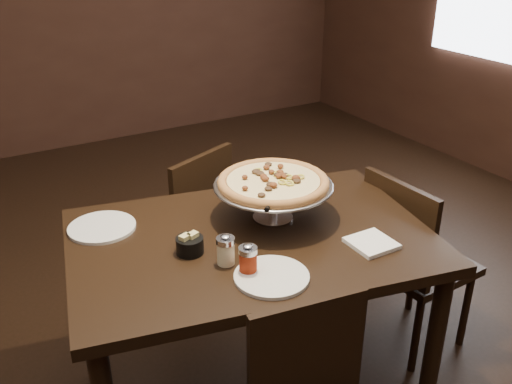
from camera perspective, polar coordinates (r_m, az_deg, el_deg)
room at (r=1.90m, az=-1.41°, el=11.39°), size 6.04×7.04×2.84m
dining_table at (r=2.15m, az=-0.48°, el=-6.87°), size 1.46×1.12×0.82m
pizza_stand at (r=2.15m, az=1.74°, el=0.97°), size 0.46×0.46×0.19m
parmesan_shaker at (r=1.91m, az=-3.05°, el=-5.81°), size 0.06×0.06×0.11m
pepper_flake_shaker at (r=1.86m, az=-0.80°, el=-6.78°), size 0.06×0.06×0.11m
packet_caddy at (r=1.99m, az=-6.65°, el=-5.26°), size 0.10×0.10×0.08m
napkin_stack at (r=2.08m, az=11.48°, el=-5.04°), size 0.15×0.15×0.02m
plate_left at (r=2.22m, az=-15.15°, el=-3.42°), size 0.25×0.25×0.01m
plate_near at (r=1.86m, az=1.56°, el=-8.45°), size 0.25×0.25×0.01m
serving_spatula at (r=2.00m, az=1.45°, el=-1.24°), size 0.15×0.15×0.02m
chair_far at (r=2.90m, az=-6.91°, el=-3.22°), size 0.54×0.54×0.88m
chair_side at (r=2.70m, az=15.23°, el=-6.35°), size 0.43×0.43×0.88m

